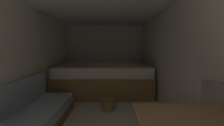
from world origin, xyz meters
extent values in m
plane|color=beige|center=(0.00, 2.01, 0.00)|extent=(7.21, 7.21, 0.00)
cube|color=beige|center=(0.00, 4.64, 1.00)|extent=(2.67, 0.05, 2.00)
cube|color=beige|center=(-1.31, 2.01, 1.00)|extent=(0.05, 5.21, 2.00)
cube|color=beige|center=(1.31, 2.01, 1.00)|extent=(0.05, 5.21, 2.00)
cube|color=olive|center=(0.00, 3.70, 0.26)|extent=(2.45, 1.73, 0.52)
cube|color=beige|center=(0.00, 3.70, 0.65)|extent=(2.41, 1.69, 0.25)
ellipsoid|color=white|center=(-0.55, 4.35, 0.85)|extent=(0.49, 0.34, 0.16)
cube|color=#9E7247|center=(0.80, 0.59, 0.69)|extent=(0.75, 0.70, 0.02)
cylinder|color=olive|center=(0.14, 2.44, 0.10)|extent=(0.27, 0.27, 0.19)
camera|label=1|loc=(0.23, -0.36, 1.22)|focal=23.03mm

